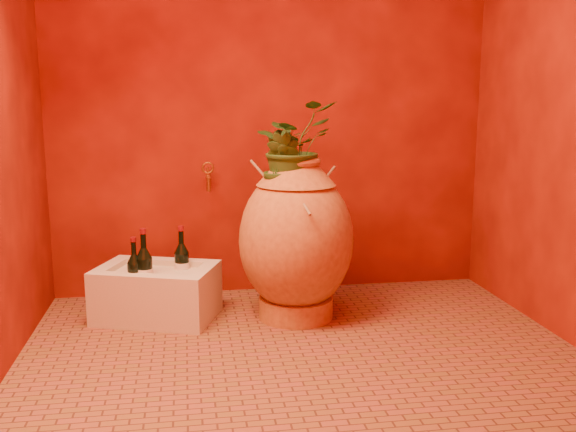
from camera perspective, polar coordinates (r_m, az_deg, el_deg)
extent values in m
plane|color=brown|center=(2.94, 1.28, -12.09)|extent=(2.50, 2.50, 0.00)
cube|color=#580C05|center=(3.70, -1.49, 12.43)|extent=(2.50, 0.02, 2.50)
cylinder|color=#BE7A35|center=(3.36, 0.70, -8.07)|extent=(0.48, 0.48, 0.11)
ellipsoid|color=#BE7A35|center=(3.27, 0.72, -2.15)|extent=(0.73, 0.73, 0.73)
cone|color=#BE7A35|center=(3.21, 0.73, 3.75)|extent=(0.50, 0.50, 0.11)
torus|color=#BE7A35|center=(3.20, 0.73, 4.88)|extent=(0.31, 0.31, 0.05)
cylinder|color=olive|center=(3.16, -0.55, 1.76)|extent=(0.30, 0.27, 0.35)
cylinder|color=olive|center=(3.10, 0.74, 2.18)|extent=(0.08, 0.38, 0.17)
cylinder|color=olive|center=(3.16, 2.76, 2.62)|extent=(0.23, 0.26, 0.18)
cube|color=beige|center=(3.40, -11.58, -6.91)|extent=(0.68, 0.57, 0.24)
cube|color=beige|center=(3.51, -11.55, -3.99)|extent=(0.58, 0.27, 0.03)
cube|color=beige|center=(3.20, -11.78, -5.42)|extent=(0.58, 0.27, 0.03)
cube|color=beige|center=(3.38, -15.99, -4.77)|extent=(0.15, 0.26, 0.03)
cube|color=beige|center=(3.36, -7.31, -4.55)|extent=(0.15, 0.26, 0.03)
cylinder|color=black|center=(3.29, -12.61, -5.28)|extent=(0.08, 0.08, 0.19)
cone|color=black|center=(3.26, -12.70, -3.23)|extent=(0.08, 0.08, 0.05)
cylinder|color=black|center=(3.25, -12.74, -2.15)|extent=(0.03, 0.03, 0.07)
cylinder|color=maroon|center=(3.24, -12.78, -1.33)|extent=(0.03, 0.03, 0.03)
cylinder|color=silver|center=(3.29, -12.61, -5.28)|extent=(0.08, 0.08, 0.08)
cylinder|color=black|center=(3.30, -13.45, -5.49)|extent=(0.07, 0.07, 0.17)
cone|color=black|center=(3.27, -13.53, -3.70)|extent=(0.07, 0.07, 0.05)
cylinder|color=black|center=(3.26, -13.57, -2.75)|extent=(0.02, 0.02, 0.06)
cylinder|color=maroon|center=(3.25, -13.60, -2.04)|extent=(0.03, 0.03, 0.02)
cylinder|color=silver|center=(3.30, -13.45, -5.49)|extent=(0.07, 0.07, 0.07)
cylinder|color=black|center=(3.41, -9.40, -4.72)|extent=(0.07, 0.07, 0.18)
cone|color=black|center=(3.38, -9.45, -2.84)|extent=(0.07, 0.07, 0.05)
cylinder|color=black|center=(3.37, -9.48, -1.85)|extent=(0.03, 0.03, 0.07)
cylinder|color=maroon|center=(3.36, -9.51, -1.11)|extent=(0.03, 0.03, 0.02)
cylinder|color=silver|center=(3.41, -9.40, -4.72)|extent=(0.08, 0.08, 0.08)
cylinder|color=#A17325|center=(3.63, -7.13, 3.52)|extent=(0.02, 0.13, 0.02)
cylinder|color=#A17325|center=(3.56, -7.08, 2.79)|extent=(0.02, 0.02, 0.08)
torus|color=#A17325|center=(3.62, -7.15, 4.27)|extent=(0.07, 0.01, 0.07)
cylinder|color=#A17325|center=(3.62, -7.14, 3.89)|extent=(0.01, 0.01, 0.05)
imported|color=#264819|center=(3.21, 0.47, 6.24)|extent=(0.52, 0.51, 0.44)
imported|color=#264819|center=(3.15, -0.55, 4.30)|extent=(0.25, 0.25, 0.35)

